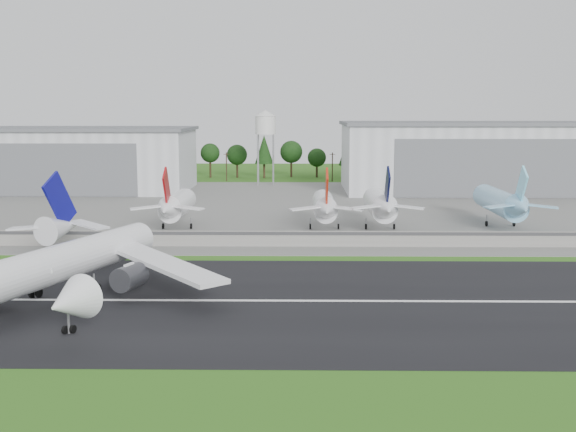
{
  "coord_description": "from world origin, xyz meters",
  "views": [
    {
      "loc": [
        7.87,
        -98.96,
        29.51
      ],
      "look_at": [
        5.88,
        40.0,
        9.0
      ],
      "focal_mm": 45.0,
      "sensor_mm": 36.0,
      "label": 1
    }
  ],
  "objects_px": {
    "main_airliner": "(65,270)",
    "parked_jet_red_b": "(325,206)",
    "parked_jet_navy": "(381,205)",
    "parked_jet_red_a": "(176,205)",
    "parked_jet_skyblue": "(503,203)"
  },
  "relations": [
    {
      "from": "parked_jet_navy",
      "to": "main_airliner",
      "type": "bearing_deg",
      "value": -130.13
    },
    {
      "from": "main_airliner",
      "to": "parked_jet_skyblue",
      "type": "height_order",
      "value": "main_airliner"
    },
    {
      "from": "parked_jet_red_a",
      "to": "parked_jet_skyblue",
      "type": "xyz_separation_m",
      "value": [
        81.66,
        5.03,
        0.17
      ]
    },
    {
      "from": "parked_jet_red_b",
      "to": "parked_jet_navy",
      "type": "bearing_deg",
      "value": 0.19
    },
    {
      "from": "main_airliner",
      "to": "parked_jet_red_a",
      "type": "distance_m",
      "value": 67.25
    },
    {
      "from": "parked_jet_red_b",
      "to": "main_airliner",
      "type": "bearing_deg",
      "value": -122.49
    },
    {
      "from": "main_airliner",
      "to": "parked_jet_skyblue",
      "type": "bearing_deg",
      "value": -121.5
    },
    {
      "from": "parked_jet_red_a",
      "to": "parked_jet_red_b",
      "type": "bearing_deg",
      "value": -0.03
    },
    {
      "from": "parked_jet_red_a",
      "to": "parked_jet_skyblue",
      "type": "distance_m",
      "value": 81.82
    },
    {
      "from": "main_airliner",
      "to": "parked_jet_red_b",
      "type": "height_order",
      "value": "main_airliner"
    },
    {
      "from": "parked_jet_red_a",
      "to": "parked_jet_red_b",
      "type": "relative_size",
      "value": 1.0
    },
    {
      "from": "parked_jet_red_a",
      "to": "parked_jet_red_b",
      "type": "xyz_separation_m",
      "value": [
        36.7,
        -0.02,
        -0.1
      ]
    },
    {
      "from": "parked_jet_navy",
      "to": "parked_jet_skyblue",
      "type": "height_order",
      "value": "parked_jet_navy"
    },
    {
      "from": "main_airliner",
      "to": "parked_jet_navy",
      "type": "xyz_separation_m",
      "value": [
        56.48,
        67.0,
        1.49
      ]
    },
    {
      "from": "parked_jet_red_b",
      "to": "parked_jet_navy",
      "type": "xyz_separation_m",
      "value": [
        13.83,
        0.05,
        0.32
      ]
    }
  ]
}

